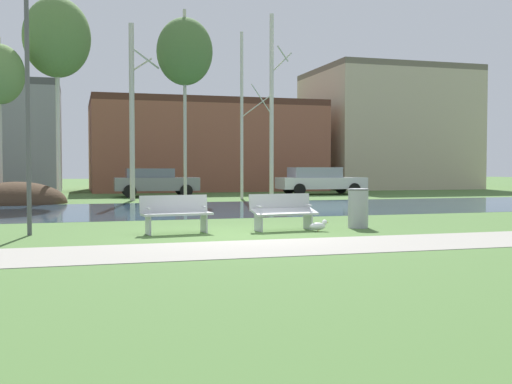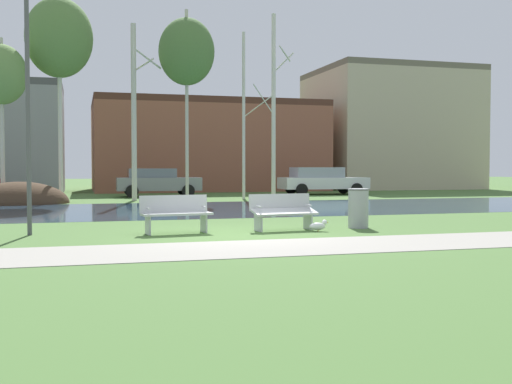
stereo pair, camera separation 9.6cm
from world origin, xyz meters
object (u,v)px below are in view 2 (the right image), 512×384
at_px(trash_bin, 358,208).
at_px(streetlamp, 27,52).
at_px(seagull, 318,226).
at_px(parked_sedan_second_grey, 157,182).
at_px(bench_right, 283,211).
at_px(parked_hatch_third_white, 321,180).
at_px(bench_left, 176,213).

distance_m(trash_bin, streetlamp, 8.55).
height_order(seagull, parked_sedan_second_grey, parked_sedan_second_grey).
relative_size(bench_right, parked_hatch_third_white, 0.34).
distance_m(bench_right, parked_hatch_third_white, 19.61).
distance_m(streetlamp, parked_hatch_third_white, 22.46).
relative_size(seagull, streetlamp, 0.08).
bearing_deg(streetlamp, seagull, -8.92).
relative_size(streetlamp, parked_sedan_second_grey, 1.45).
xyz_separation_m(bench_right, parked_hatch_third_white, (8.17, 17.83, 0.32)).
height_order(trash_bin, parked_sedan_second_grey, parked_sedan_second_grey).
bearing_deg(parked_hatch_third_white, trash_bin, -109.13).
bearing_deg(parked_sedan_second_grey, streetlamp, -105.78).
height_order(bench_right, parked_hatch_third_white, parked_hatch_third_white).
xyz_separation_m(streetlamp, parked_hatch_third_white, (13.94, 17.31, -3.26)).
bearing_deg(bench_right, seagull, -34.84).
bearing_deg(trash_bin, parked_hatch_third_white, 70.87).
height_order(bench_left, trash_bin, trash_bin).
xyz_separation_m(seagull, parked_hatch_third_white, (7.45, 18.33, 0.66)).
bearing_deg(bench_left, parked_sedan_second_grey, 84.55).
xyz_separation_m(bench_right, parked_sedan_second_grey, (-0.87, 17.87, 0.30)).
height_order(bench_right, trash_bin, trash_bin).
distance_m(bench_right, streetlamp, 6.82).
xyz_separation_m(bench_left, streetlamp, (-3.20, 0.52, 3.58)).
bearing_deg(seagull, bench_right, 145.16).
height_order(streetlamp, parked_sedan_second_grey, streetlamp).
xyz_separation_m(trash_bin, parked_hatch_third_white, (6.18, 17.81, 0.28)).
relative_size(bench_left, seagull, 3.41).
xyz_separation_m(parked_sedan_second_grey, parked_hatch_third_white, (9.04, -0.04, 0.02)).
height_order(trash_bin, seagull, trash_bin).
distance_m(bench_right, seagull, 0.94).
bearing_deg(parked_sedan_second_grey, trash_bin, -80.89).
distance_m(bench_left, bench_right, 2.58).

